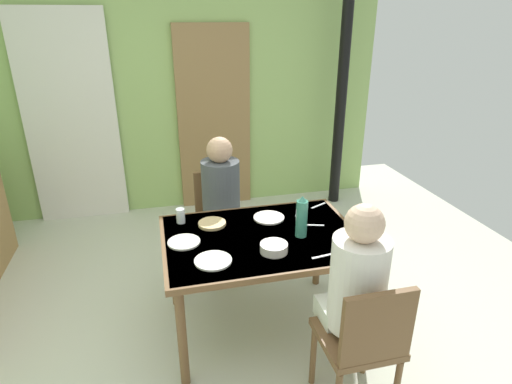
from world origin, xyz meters
name	(u,v)px	position (x,y,z in m)	size (l,w,h in m)	color
ground_plane	(206,344)	(0.00, 0.00, 0.00)	(6.24, 6.24, 0.00)	beige
wall_back	(170,94)	(0.00, 2.40, 1.28)	(4.63, 0.10, 2.56)	#9EC26D
door_wooden	(214,120)	(0.45, 2.32, 1.00)	(0.80, 0.05, 2.00)	olive
stove_pipe_column	(342,93)	(1.83, 2.05, 1.28)	(0.12, 0.12, 2.56)	black
curtain_panel	(71,121)	(-1.01, 2.30, 1.08)	(0.90, 0.03, 2.15)	white
dining_table	(261,245)	(0.41, 0.10, 0.66)	(1.29, 0.93, 0.73)	brown
chair_near_diner	(364,341)	(0.75, -0.72, 0.50)	(0.40, 0.40, 0.87)	brown
chair_far_diner	(220,217)	(0.26, 0.91, 0.50)	(0.40, 0.40, 0.87)	brown
person_near_diner	(357,280)	(0.75, -0.58, 0.78)	(0.30, 0.37, 0.77)	silver
person_far_diner	(221,192)	(0.26, 0.78, 0.78)	(0.30, 0.37, 0.77)	#445B5A
water_bottle_green_near	(302,217)	(0.66, 0.04, 0.86)	(0.08, 0.08, 0.28)	#3B8871
serving_bowl_center	(274,248)	(0.44, -0.12, 0.76)	(0.17, 0.17, 0.06)	silver
dinner_plate_near_left	(213,261)	(0.06, -0.14, 0.74)	(0.22, 0.22, 0.01)	white
dinner_plate_near_right	(269,218)	(0.53, 0.34, 0.74)	(0.22, 0.22, 0.01)	white
dinner_plate_far_center	(184,242)	(-0.09, 0.13, 0.74)	(0.21, 0.21, 0.01)	white
drinking_glass_by_near_diner	(181,216)	(-0.08, 0.42, 0.78)	(0.06, 0.06, 0.10)	silver
bread_plate_sliced	(212,224)	(0.12, 0.33, 0.74)	(0.19, 0.19, 0.02)	#DBB77A
cutlery_knife_near	(318,206)	(0.95, 0.45, 0.73)	(0.15, 0.02, 0.00)	silver
cutlery_fork_near	(298,212)	(0.76, 0.38, 0.73)	(0.15, 0.02, 0.00)	silver
cutlery_knife_far	(313,225)	(0.80, 0.16, 0.73)	(0.15, 0.02, 0.00)	silver
cutlery_fork_far	(323,256)	(0.71, -0.24, 0.73)	(0.15, 0.02, 0.00)	silver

